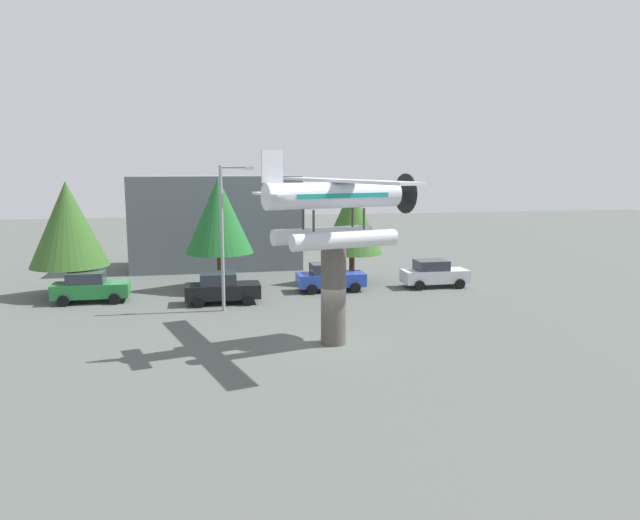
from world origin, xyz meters
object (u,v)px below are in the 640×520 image
Objects in this scene: floatplane_monument at (336,206)px; car_far_blue at (330,277)px; streetlight_primary at (226,227)px; tree_west at (68,224)px; car_near_green at (90,287)px; tree_east at (219,216)px; display_pedestal at (333,295)px; tree_center_back at (352,219)px; car_mid_black at (222,288)px; storefront_building at (216,222)px; car_distant_silver at (434,274)px.

floatplane_monument reaches higher than car_far_blue.
tree_west is (-8.98, 5.63, -0.19)m from streetlight_primary.
tree_west is at bearing 124.45° from car_near_green.
tree_east reaches higher than car_far_blue.
tree_east is (-6.67, 1.98, 3.77)m from car_far_blue.
floatplane_monument is 1.47× the size of tree_east.
tree_west reaches higher than display_pedestal.
tree_west is 0.98× the size of tree_east.
car_mid_black is at bearing -152.47° from tree_center_back.
car_far_blue is at bearing -130.17° from tree_center_back.
display_pedestal is 0.56× the size of streetlight_primary.
streetlight_primary is 14.93m from storefront_building.
streetlight_primary reaches higher than storefront_building.
storefront_building is 12.86m from tree_west.
tree_center_back is at bearing 36.88° from streetlight_primary.
display_pedestal is 0.63× the size of tree_west.
car_distant_silver is at bearing 8.75° from car_mid_black.
tree_east is (7.44, 2.39, 3.77)m from car_near_green.
car_distant_silver is 14.16m from tree_east.
car_far_blue is at bearing 31.63° from streetlight_primary.
car_far_blue is 0.65× the size of tree_center_back.
streetlight_primary is 0.62× the size of storefront_building.
storefront_building reaches higher than car_mid_black.
streetlight_primary reaches higher than tree_west.
display_pedestal is at bearing -107.50° from tree_center_back.
car_distant_silver is (20.93, 0.32, 0.00)m from car_near_green.
tree_east is (8.83, 0.37, 0.33)m from tree_west.
floatplane_monument is at bearing 15.30° from display_pedestal.
tree_east is (-0.05, -8.90, 1.16)m from storefront_building.
car_near_green is 8.68m from tree_east.
floatplane_monument reaches higher than car_mid_black.
tree_west is at bearing 136.16° from display_pedestal.
car_distant_silver is at bearing -39.24° from storefront_building.
car_far_blue is at bearing 17.92° from car_mid_black.
tree_east is at bearing 17.83° from car_near_green.
display_pedestal is at bearing -101.42° from car_far_blue.
tree_east is (-4.42, 13.10, 2.48)m from display_pedestal.
car_near_green is at bearing 154.63° from streetlight_primary.
streetlight_primary reaches higher than car_near_green.
car_distant_silver is 0.60× the size of tree_east.
streetlight_primary is (-6.52, -4.02, 3.63)m from car_far_blue.
car_mid_black is at bearing -23.45° from tree_west.
streetlight_primary is at bearing 121.03° from display_pedestal.
floatplane_monument is at bearing -62.51° from car_mid_black.
storefront_building is at bearing 135.46° from tree_center_back.
floatplane_monument is at bearing -58.10° from streetlight_primary.
tree_center_back is (8.68, 0.41, -0.42)m from tree_east.
storefront_building is (-4.50, 21.97, -2.53)m from floatplane_monument.
floatplane_monument is 2.46× the size of car_near_green.
display_pedestal is 14.04m from tree_east.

